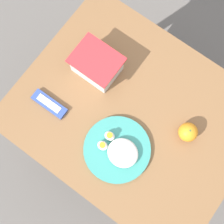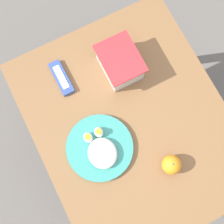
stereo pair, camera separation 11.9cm
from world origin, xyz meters
TOP-DOWN VIEW (x-y plane):
  - ground_plane at (0.00, 0.00)m, footprint 10.00×10.00m
  - table at (0.00, 0.00)m, footprint 0.91×0.73m
  - food_container at (-0.22, 0.06)m, footprint 0.18×0.14m
  - orange_fruit at (0.21, 0.06)m, footprint 0.07×0.07m
  - rice_plate at (0.03, -0.15)m, footprint 0.26×0.26m
  - candy_bar at (-0.29, -0.16)m, footprint 0.15×0.05m

SIDE VIEW (x-z plane):
  - ground_plane at x=0.00m, z-range 0.00..0.00m
  - table at x=0.00m, z-range 0.23..0.95m
  - candy_bar at x=-0.29m, z-range 0.72..0.74m
  - rice_plate at x=0.03m, z-range 0.71..0.76m
  - orange_fruit at x=0.21m, z-range 0.72..0.79m
  - food_container at x=-0.22m, z-range 0.71..0.82m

